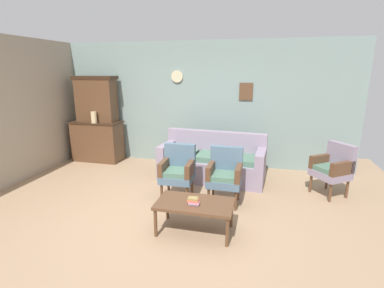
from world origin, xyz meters
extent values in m
plane|color=#997A5B|center=(0.00, 0.00, 0.00)|extent=(7.68, 7.68, 0.00)
cube|color=gray|center=(0.00, 2.63, 1.35)|extent=(6.40, 0.06, 2.70)
cube|color=brown|center=(0.90, 2.58, 1.65)|extent=(0.28, 0.02, 0.36)
cylinder|color=beige|center=(-0.60, 2.58, 1.95)|extent=(0.26, 0.03, 0.26)
cube|color=brown|center=(-2.47, 2.25, 0.45)|extent=(1.10, 0.52, 0.90)
cube|color=#342115|center=(-2.47, 2.25, 0.92)|extent=(1.16, 0.55, 0.03)
cube|color=brown|center=(-2.47, 2.33, 1.41)|extent=(0.90, 0.36, 0.95)
cube|color=#342115|center=(-2.47, 2.33, 1.92)|extent=(0.99, 0.38, 0.08)
cylinder|color=#D5BB8B|center=(-2.41, 2.07, 1.06)|extent=(0.13, 0.13, 0.26)
cube|color=gray|center=(0.36, 1.66, 0.21)|extent=(2.06, 0.94, 0.42)
cube|color=gray|center=(0.38, 1.98, 0.66)|extent=(2.02, 0.30, 0.48)
cube|color=gray|center=(1.28, 1.60, 0.54)|extent=(0.22, 0.81, 0.24)
cube|color=gray|center=(-0.57, 1.73, 0.54)|extent=(0.22, 0.81, 0.24)
cube|color=#4C705B|center=(0.94, 1.58, 0.47)|extent=(0.57, 0.60, 0.10)
cube|color=#4C705B|center=(0.35, 1.62, 0.47)|extent=(0.57, 0.60, 0.10)
cube|color=#4C705B|center=(-0.24, 1.67, 0.47)|extent=(0.57, 0.60, 0.10)
cube|color=slate|center=(-0.04, 0.65, 0.38)|extent=(0.53, 0.49, 0.12)
cube|color=#4C705B|center=(-0.04, 0.63, 0.47)|extent=(0.45, 0.42, 0.10)
cube|color=slate|center=(-0.05, 0.85, 0.67)|extent=(0.52, 0.11, 0.46)
cube|color=brown|center=(0.18, 0.65, 0.55)|extent=(0.09, 0.48, 0.22)
cube|color=brown|center=(-0.26, 0.64, 0.55)|extent=(0.09, 0.48, 0.22)
cylinder|color=brown|center=(0.17, 0.46, 0.16)|extent=(0.04, 0.04, 0.32)
cylinder|color=brown|center=(-0.25, 0.45, 0.16)|extent=(0.04, 0.04, 0.32)
cylinder|color=brown|center=(0.16, 0.84, 0.16)|extent=(0.04, 0.04, 0.32)
cylinder|color=brown|center=(-0.26, 0.83, 0.16)|extent=(0.04, 0.04, 0.32)
cube|color=slate|center=(0.73, 0.65, 0.38)|extent=(0.53, 0.49, 0.12)
cube|color=#4C705B|center=(0.73, 0.63, 0.47)|extent=(0.45, 0.42, 0.10)
cube|color=slate|center=(0.74, 0.85, 0.67)|extent=(0.52, 0.11, 0.46)
cube|color=brown|center=(0.95, 0.65, 0.55)|extent=(0.09, 0.48, 0.22)
cube|color=brown|center=(0.51, 0.66, 0.55)|extent=(0.09, 0.48, 0.22)
cylinder|color=brown|center=(0.94, 0.46, 0.16)|extent=(0.04, 0.04, 0.32)
cylinder|color=brown|center=(0.52, 0.47, 0.16)|extent=(0.04, 0.04, 0.32)
cylinder|color=brown|center=(0.95, 0.84, 0.16)|extent=(0.04, 0.04, 0.32)
cylinder|color=brown|center=(0.53, 0.85, 0.16)|extent=(0.04, 0.04, 0.32)
cube|color=gray|center=(2.43, 1.41, 0.38)|extent=(0.69, 0.70, 0.12)
cube|color=#4C705B|center=(2.42, 1.40, 0.47)|extent=(0.59, 0.60, 0.10)
cube|color=gray|center=(2.59, 1.53, 0.67)|extent=(0.39, 0.48, 0.46)
cube|color=brown|center=(2.56, 1.23, 0.55)|extent=(0.43, 0.35, 0.22)
cube|color=brown|center=(2.30, 1.59, 0.55)|extent=(0.43, 0.35, 0.22)
cylinder|color=brown|center=(2.40, 1.13, 0.16)|extent=(0.04, 0.04, 0.32)
cylinder|color=brown|center=(2.15, 1.47, 0.16)|extent=(0.04, 0.04, 0.32)
cylinder|color=brown|center=(2.71, 1.35, 0.16)|extent=(0.04, 0.04, 0.32)
cylinder|color=brown|center=(2.46, 1.69, 0.16)|extent=(0.04, 0.04, 0.32)
cube|color=brown|center=(0.47, -0.25, 0.40)|extent=(1.00, 0.56, 0.04)
cylinder|color=brown|center=(0.01, -0.01, 0.19)|extent=(0.04, 0.04, 0.38)
cylinder|color=brown|center=(0.93, -0.01, 0.19)|extent=(0.04, 0.04, 0.38)
cylinder|color=brown|center=(0.01, -0.49, 0.19)|extent=(0.04, 0.04, 0.38)
cylinder|color=brown|center=(0.93, -0.49, 0.19)|extent=(0.04, 0.04, 0.38)
cube|color=gray|center=(0.47, -0.32, 0.43)|extent=(0.13, 0.07, 0.02)
cube|color=pink|center=(0.47, -0.33, 0.45)|extent=(0.14, 0.08, 0.03)
cube|color=#DB6043|center=(0.46, -0.32, 0.48)|extent=(0.14, 0.09, 0.03)
cube|color=olive|center=(0.46, -0.31, 0.50)|extent=(0.13, 0.09, 0.02)
camera|label=1|loc=(1.24, -3.58, 2.09)|focal=26.78mm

